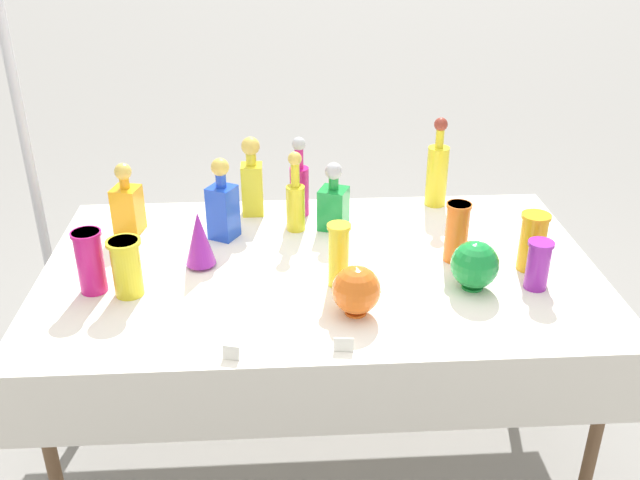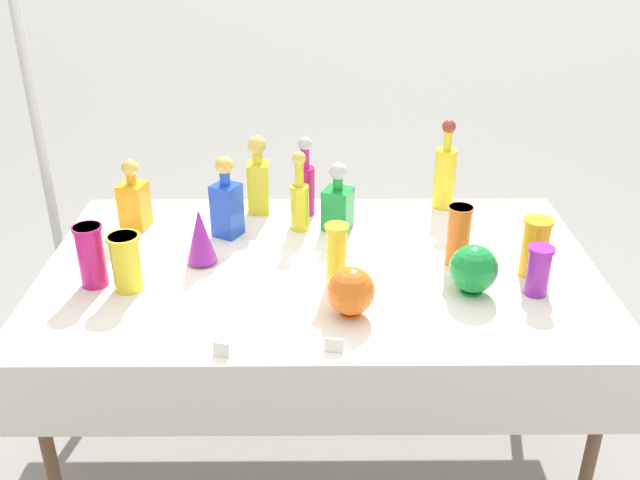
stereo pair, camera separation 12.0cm
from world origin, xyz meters
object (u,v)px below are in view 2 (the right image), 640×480
at_px(round_bowl_1, 351,291).
at_px(slender_vase_4, 535,246).
at_px(slender_vase_0, 126,261).
at_px(round_bowl_0, 474,269).
at_px(square_decanter_1, 134,200).
at_px(square_decanter_2, 338,203).
at_px(fluted_vase_0, 200,236).
at_px(cardboard_box_behind_left, 373,276).
at_px(tall_bottle_0, 305,183).
at_px(slender_vase_3, 459,234).
at_px(slender_vase_2, 336,254).
at_px(tall_bottle_2, 445,173).
at_px(slender_vase_5, 539,269).
at_px(square_decanter_3, 258,178).
at_px(tall_bottle_1, 300,199).
at_px(square_decanter_0, 226,203).
at_px(canopy_pole, 34,110).
at_px(slender_vase_1, 91,254).

bearing_deg(round_bowl_1, slender_vase_4, 21.42).
height_order(slender_vase_0, round_bowl_0, slender_vase_0).
bearing_deg(square_decanter_1, square_decanter_2, -1.27).
relative_size(fluted_vase_0, cardboard_box_behind_left, 0.48).
relative_size(slender_vase_0, round_bowl_0, 1.17).
bearing_deg(tall_bottle_0, slender_vase_4, -32.72).
bearing_deg(round_bowl_0, round_bowl_1, -161.97).
bearing_deg(slender_vase_4, slender_vase_3, 161.87).
relative_size(slender_vase_2, slender_vase_3, 1.02).
distance_m(tall_bottle_2, round_bowl_1, 0.93).
relative_size(tall_bottle_0, slender_vase_2, 1.46).
distance_m(slender_vase_3, round_bowl_1, 0.52).
distance_m(square_decanter_1, slender_vase_5, 1.53).
distance_m(square_decanter_2, square_decanter_3, 0.35).
distance_m(tall_bottle_0, tall_bottle_1, 0.14).
bearing_deg(slender_vase_3, slender_vase_4, -18.13).
height_order(slender_vase_3, fluted_vase_0, slender_vase_3).
bearing_deg(tall_bottle_1, square_decanter_0, -169.62).
bearing_deg(slender_vase_0, tall_bottle_1, 38.93).
distance_m(square_decanter_3, slender_vase_3, 0.86).
relative_size(slender_vase_0, cardboard_box_behind_left, 0.45).
bearing_deg(slender_vase_5, square_decanter_3, 145.64).
distance_m(slender_vase_2, slender_vase_5, 0.66).
distance_m(slender_vase_0, slender_vase_2, 0.69).
relative_size(fluted_vase_0, round_bowl_0, 1.24).
height_order(slender_vase_0, slender_vase_4, slender_vase_4).
bearing_deg(slender_vase_4, tall_bottle_1, 155.75).
bearing_deg(canopy_pole, round_bowl_1, -37.66).
bearing_deg(square_decanter_0, cardboard_box_behind_left, 50.40).
bearing_deg(slender_vase_5, cardboard_box_behind_left, 109.36).
bearing_deg(square_decanter_2, square_decanter_0, -172.33).
bearing_deg(canopy_pole, tall_bottle_0, -11.35).
xyz_separation_m(fluted_vase_0, canopy_pole, (-0.76, 0.65, 0.27)).
bearing_deg(square_decanter_0, fluted_vase_0, -106.82).
distance_m(tall_bottle_0, slender_vase_3, 0.69).
bearing_deg(slender_vase_0, square_decanter_3, 57.40).
distance_m(square_decanter_3, slender_vase_2, 0.67).
bearing_deg(square_decanter_2, square_decanter_1, 178.73).
distance_m(tall_bottle_2, square_decanter_0, 0.91).
bearing_deg(slender_vase_5, slender_vase_1, 177.32).
bearing_deg(slender_vase_3, round_bowl_0, -85.50).
bearing_deg(canopy_pole, tall_bottle_2, -5.46).
distance_m(tall_bottle_0, slender_vase_1, 0.91).
relative_size(slender_vase_2, slender_vase_4, 1.07).
bearing_deg(canopy_pole, square_decanter_3, -12.55).
distance_m(tall_bottle_1, square_decanter_0, 0.28).
distance_m(square_decanter_2, cardboard_box_behind_left, 1.05).
bearing_deg(slender_vase_0, slender_vase_1, 166.43).
height_order(square_decanter_3, slender_vase_4, square_decanter_3).
relative_size(tall_bottle_2, slender_vase_1, 1.73).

